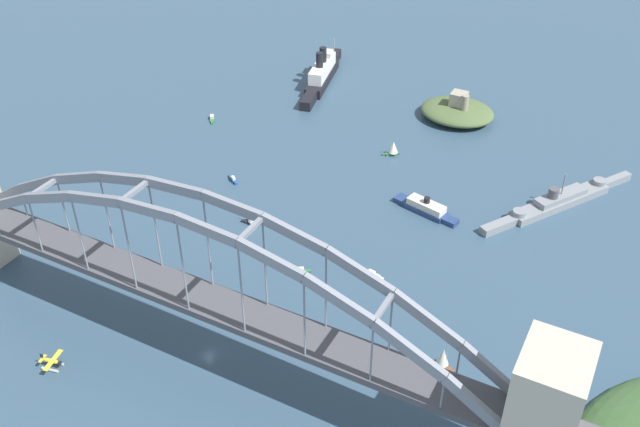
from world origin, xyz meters
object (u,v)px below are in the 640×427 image
Objects in this scene: naval_cruiser at (559,201)px; small_boat_9 at (212,118)px; seaplane_second_in_formation at (52,362)px; harbor_arch_bridge at (201,295)px; small_boat_3 at (299,271)px; ocean_liner at (322,73)px; small_boat_6 at (534,381)px; fort_island_mid_harbor at (457,111)px; small_boat_0 at (443,357)px; small_boat_1 at (393,148)px; small_boat_4 at (153,183)px; small_boat_8 at (379,325)px; small_boat_5 at (253,216)px; small_boat_7 at (372,274)px; small_boat_2 at (233,179)px; harbor_ferry_steamer at (426,208)px.

naval_cruiser is 7.93× the size of small_boat_9.
small_boat_9 is at bearing 107.63° from seaplane_second_in_formation.
harbor_arch_bridge is 30.99× the size of small_boat_3.
small_boat_6 is at bearing -46.11° from ocean_liner.
fort_island_mid_harbor is (18.20, 200.46, -22.77)m from harbor_arch_bridge.
fort_island_mid_harbor is 4.21× the size of small_boat_0.
harbor_arch_bridge is 30.14× the size of small_boat_0.
naval_cruiser reaches higher than small_boat_1.
small_boat_1 is (-80.80, 6.72, 1.24)m from naval_cruiser.
small_boat_4 is 133.06m from small_boat_8.
small_boat_0 is at bearing -21.70° from small_boat_5.
small_boat_1 is 99.20m from small_boat_9.
fort_island_mid_harbor reaches higher than small_boat_7.
fort_island_mid_harbor is 5.22× the size of small_boat_2.
small_boat_3 is at bearing -65.35° from ocean_liner.
fort_island_mid_harbor is 236.63m from seaplane_second_in_formation.
harbor_ferry_steamer is at bearing 61.34° from seaplane_second_in_formation.
small_boat_0 is 138.40m from small_boat_2.
small_boat_9 is (-179.34, -4.27, -1.84)m from naval_cruiser.
seaplane_second_in_formation is 1.08× the size of small_boat_3.
naval_cruiser reaches higher than small_boat_5.
harbor_arch_bridge is at bearing -155.80° from small_boat_0.
small_boat_5 is 0.89× the size of small_boat_9.
small_boat_3 is 38.05m from small_boat_5.
small_boat_2 is at bearing 158.76° from small_boat_6.
small_boat_7 is at bearing -122.95° from naval_cruiser.
harbor_arch_bridge reaches higher than seaplane_second_in_formation.
harbor_ferry_steamer reaches higher than small_boat_9.
fort_island_mid_harbor is at bearing 73.18° from small_boat_1.
small_boat_1 is 78.98m from small_boat_2.
ocean_liner is 88.83m from small_boat_1.
harbor_ferry_steamer is 88.85m from small_boat_2.
ocean_liner is 7.80× the size of seaplane_second_in_formation.
fort_island_mid_harbor is (-16.23, 88.39, 2.15)m from harbor_ferry_steamer.
small_boat_9 is at bearing 144.53° from small_boat_8.
small_boat_5 reaches higher than harbor_ferry_steamer.
harbor_ferry_steamer is at bearing 86.76° from small_boat_7.
harbor_ferry_steamer is 88.13m from small_boat_0.
small_boat_5 is at bearing 149.52° from small_boat_3.
naval_cruiser is 7.81× the size of seaplane_second_in_formation.
harbor_arch_bridge is at bearing -139.03° from small_boat_8.
small_boat_1 is 0.96× the size of small_boat_5.
fort_island_mid_harbor reaches higher than small_boat_4.
harbor_ferry_steamer is 73.75m from small_boat_8.
naval_cruiser is 8.47× the size of small_boat_3.
small_boat_0 is 50.26m from small_boat_7.
seaplane_second_in_formation is (-42.29, -28.29, -24.96)m from harbor_arch_bridge.
small_boat_4 is at bearing -79.08° from small_boat_9.
harbor_ferry_steamer is 123.29m from small_boat_4.
small_boat_4 is at bearing -147.69° from small_boat_2.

